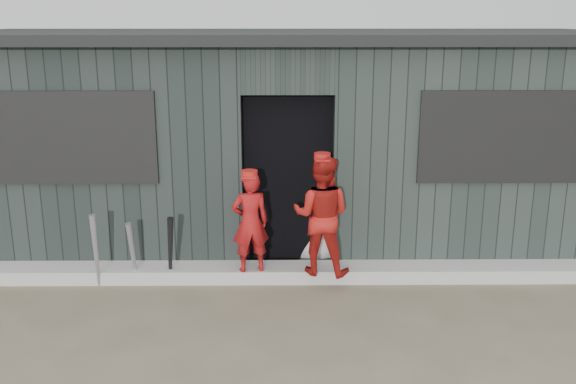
{
  "coord_description": "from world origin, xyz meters",
  "views": [
    {
      "loc": [
        -0.06,
        -4.75,
        2.8
      ],
      "look_at": [
        0.0,
        1.8,
        1.0
      ],
      "focal_mm": 40.0,
      "sensor_mm": 36.0,
      "label": 1
    }
  ],
  "objects_px": {
    "bat_left": "(96,251)",
    "player_red_right": "(321,215)",
    "bat_right": "(170,250)",
    "player_red_left": "(250,223)",
    "player_grey_back": "(319,205)",
    "dugout": "(287,136)",
    "bat_mid": "(133,253)"
  },
  "relations": [
    {
      "from": "bat_left",
      "to": "player_red_right",
      "type": "xyz_separation_m",
      "value": [
        2.37,
        0.05,
        0.37
      ]
    },
    {
      "from": "player_red_right",
      "to": "bat_right",
      "type": "bearing_deg",
      "value": 12.4
    },
    {
      "from": "player_red_left",
      "to": "player_grey_back",
      "type": "bearing_deg",
      "value": -154.02
    },
    {
      "from": "dugout",
      "to": "bat_mid",
      "type": "bearing_deg",
      "value": -133.09
    },
    {
      "from": "bat_left",
      "to": "player_grey_back",
      "type": "height_order",
      "value": "player_grey_back"
    },
    {
      "from": "bat_mid",
      "to": "dugout",
      "type": "relative_size",
      "value": 0.08
    },
    {
      "from": "bat_left",
      "to": "bat_mid",
      "type": "bearing_deg",
      "value": 19.17
    },
    {
      "from": "bat_mid",
      "to": "player_grey_back",
      "type": "relative_size",
      "value": 0.5
    },
    {
      "from": "bat_left",
      "to": "player_red_right",
      "type": "distance_m",
      "value": 2.4
    },
    {
      "from": "dugout",
      "to": "player_red_right",
      "type": "bearing_deg",
      "value": -79.38
    },
    {
      "from": "player_red_left",
      "to": "player_grey_back",
      "type": "distance_m",
      "value": 0.97
    },
    {
      "from": "bat_left",
      "to": "player_grey_back",
      "type": "distance_m",
      "value": 2.51
    },
    {
      "from": "bat_left",
      "to": "bat_right",
      "type": "xyz_separation_m",
      "value": [
        0.76,
        0.11,
        -0.03
      ]
    },
    {
      "from": "bat_right",
      "to": "player_grey_back",
      "type": "xyz_separation_m",
      "value": [
        1.62,
        0.61,
        0.32
      ]
    },
    {
      "from": "player_red_right",
      "to": "dugout",
      "type": "bearing_deg",
      "value": -64.96
    },
    {
      "from": "bat_mid",
      "to": "player_grey_back",
      "type": "bearing_deg",
      "value": 16.26
    },
    {
      "from": "player_grey_back",
      "to": "dugout",
      "type": "bearing_deg",
      "value": -77.74
    },
    {
      "from": "bat_mid",
      "to": "dugout",
      "type": "xyz_separation_m",
      "value": [
        1.67,
        1.79,
        0.94
      ]
    },
    {
      "from": "bat_right",
      "to": "dugout",
      "type": "height_order",
      "value": "dugout"
    },
    {
      "from": "player_red_left",
      "to": "dugout",
      "type": "bearing_deg",
      "value": -115.21
    },
    {
      "from": "player_red_left",
      "to": "player_red_right",
      "type": "xyz_separation_m",
      "value": [
        0.75,
        -0.06,
        0.1
      ]
    },
    {
      "from": "bat_mid",
      "to": "player_grey_back",
      "type": "xyz_separation_m",
      "value": [
        2.03,
        0.59,
        0.35
      ]
    },
    {
      "from": "bat_right",
      "to": "player_red_left",
      "type": "bearing_deg",
      "value": 0.1
    },
    {
      "from": "bat_left",
      "to": "player_red_right",
      "type": "height_order",
      "value": "player_red_right"
    },
    {
      "from": "bat_mid",
      "to": "bat_right",
      "type": "distance_m",
      "value": 0.41
    },
    {
      "from": "bat_right",
      "to": "bat_left",
      "type": "bearing_deg",
      "value": -172.15
    },
    {
      "from": "bat_right",
      "to": "player_grey_back",
      "type": "height_order",
      "value": "player_grey_back"
    },
    {
      "from": "bat_left",
      "to": "bat_mid",
      "type": "relative_size",
      "value": 1.19
    },
    {
      "from": "bat_right",
      "to": "dugout",
      "type": "distance_m",
      "value": 2.38
    },
    {
      "from": "bat_mid",
      "to": "player_red_left",
      "type": "distance_m",
      "value": 1.31
    },
    {
      "from": "bat_mid",
      "to": "dugout",
      "type": "height_order",
      "value": "dugout"
    },
    {
      "from": "bat_mid",
      "to": "player_red_left",
      "type": "xyz_separation_m",
      "value": [
        1.27,
        -0.02,
        0.34
      ]
    }
  ]
}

